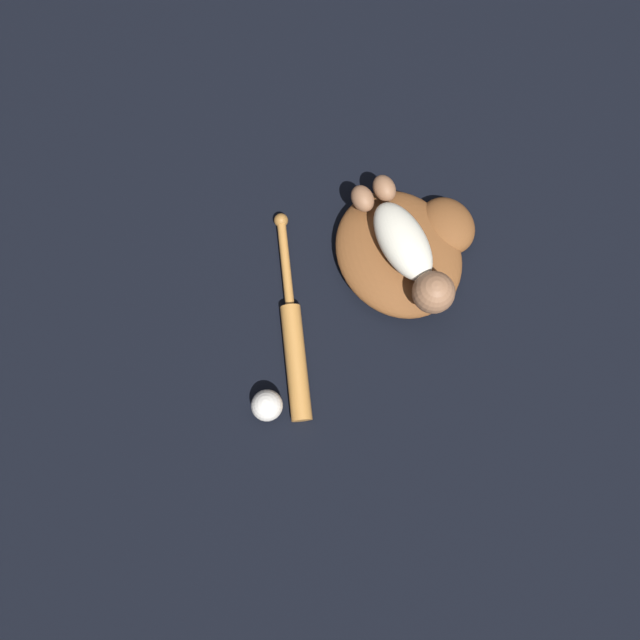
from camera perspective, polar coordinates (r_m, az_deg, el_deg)
The scene contains 5 objects.
ground_plane at distance 1.48m, azimuth 5.95°, elevation 5.40°, with size 6.00×6.00×0.00m, color black.
baseball_glove at distance 1.46m, azimuth 7.93°, elevation 6.49°, with size 0.40×0.40×0.08m.
baby_figure at distance 1.37m, azimuth 8.07°, elevation 6.31°, with size 0.34×0.23×0.09m.
baseball_bat at distance 1.40m, azimuth -2.42°, elevation -1.87°, with size 0.36×0.38×0.05m.
baseball at distance 1.37m, azimuth -4.87°, elevation -7.78°, with size 0.07×0.07×0.07m.
Camera 1 is at (0.17, -0.48, 1.39)m, focal length 35.00 mm.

